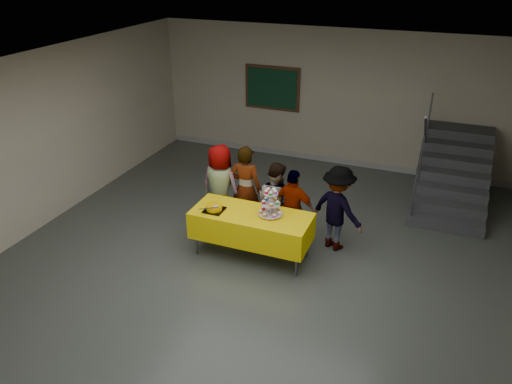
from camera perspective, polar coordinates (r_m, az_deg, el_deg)
room_shell at (r=6.54m, az=-1.53°, el=5.00°), size 10.00×10.04×3.02m
bake_table at (r=7.86m, az=-0.54°, el=-3.83°), size 1.88×0.78×0.77m
cupcake_stand at (r=7.63m, az=1.69°, el=-1.47°), size 0.38×0.38×0.44m
bear_cake at (r=7.84m, az=-4.80°, el=-1.74°), size 0.32×0.36×0.12m
schoolchild_a at (r=8.68m, az=-4.09°, el=0.67°), size 0.79×0.57×1.51m
schoolchild_b at (r=8.51m, az=-1.19°, el=0.37°), size 0.57×0.38×1.56m
schoolchild_c at (r=8.32m, az=2.20°, el=-1.01°), size 0.78×0.68×1.37m
schoolchild_d at (r=8.11m, az=4.25°, el=-1.92°), size 0.83×0.42×1.35m
schoolchild_e at (r=8.11m, az=9.30°, el=-1.87°), size 1.07×0.88×1.44m
staircase at (r=10.51m, az=21.49°, el=1.93°), size 1.30×2.40×2.04m
noticeboard at (r=11.57m, az=1.86°, el=11.78°), size 1.30×0.05×1.00m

